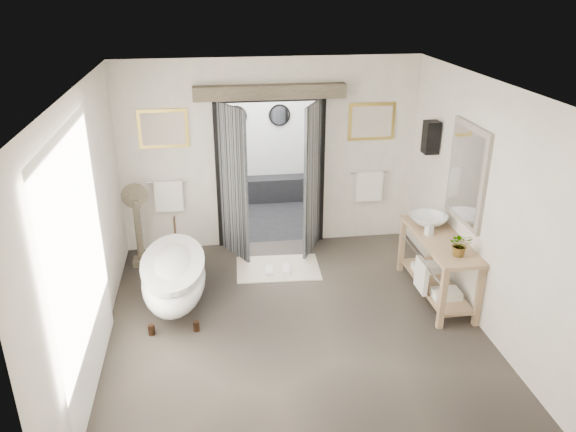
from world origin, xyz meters
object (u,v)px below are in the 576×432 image
at_px(clawfoot_tub, 174,275).
at_px(vanity, 436,262).
at_px(rug, 278,268).
at_px(basin, 429,221).

distance_m(clawfoot_tub, vanity, 3.41).
height_order(clawfoot_tub, vanity, clawfoot_tub).
distance_m(clawfoot_tub, rug, 1.68).
relative_size(clawfoot_tub, vanity, 1.12).
relative_size(clawfoot_tub, basin, 3.55).
bearing_deg(clawfoot_tub, vanity, -4.45).
height_order(rug, basin, basin).
height_order(vanity, rug, vanity).
bearing_deg(vanity, rug, 152.03).
bearing_deg(clawfoot_tub, rug, 28.45).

